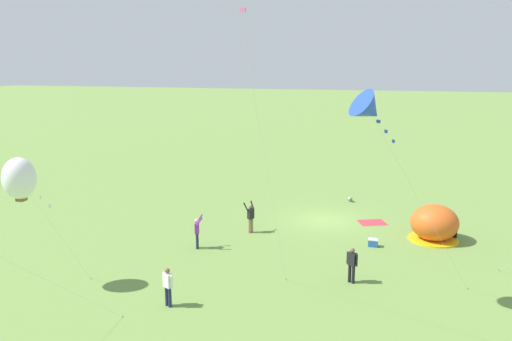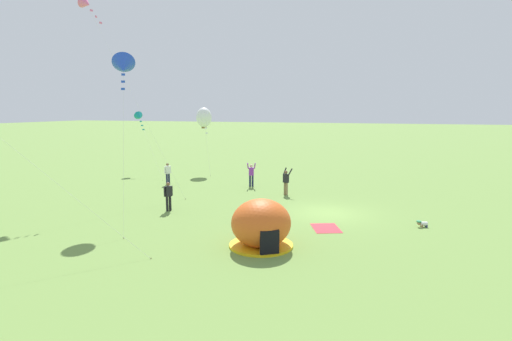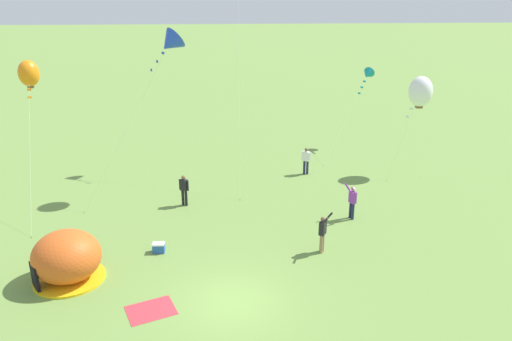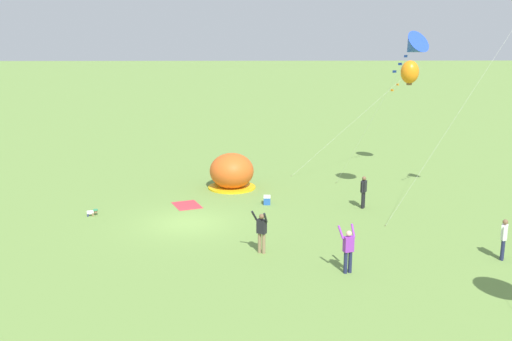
% 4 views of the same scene
% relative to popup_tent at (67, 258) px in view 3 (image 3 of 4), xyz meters
% --- Properties ---
extents(ground_plane, '(300.00, 300.00, 0.00)m').
position_rel_popup_tent_xyz_m(ground_plane, '(6.53, -2.02, -1.00)').
color(ground_plane, olive).
extents(popup_tent, '(2.81, 2.81, 2.10)m').
position_rel_popup_tent_xyz_m(popup_tent, '(0.00, 0.00, 0.00)').
color(popup_tent, '#D8591E').
rests_on(popup_tent, ground).
extents(picnic_blanket, '(2.06, 1.83, 0.01)m').
position_rel_popup_tent_xyz_m(picnic_blanket, '(3.54, -2.33, -0.99)').
color(picnic_blanket, '#CC333D').
rests_on(picnic_blanket, ground).
extents(cooler_box, '(0.55, 0.39, 0.44)m').
position_rel_popup_tent_xyz_m(cooler_box, '(3.36, 1.97, -0.78)').
color(cooler_box, '#2659B2').
rests_on(cooler_box, ground).
extents(person_watching_sky, '(0.54, 0.39, 1.72)m').
position_rel_popup_tent_xyz_m(person_watching_sky, '(11.51, 11.31, -0.03)').
color(person_watching_sky, '#1E2347').
rests_on(person_watching_sky, ground).
extents(person_strolling, '(0.60, 0.71, 1.89)m').
position_rel_popup_tent_xyz_m(person_strolling, '(12.76, 4.74, 0.00)').
color(person_strolling, '#1E2347').
rests_on(person_strolling, ground).
extents(person_flying_kite, '(0.66, 0.72, 1.89)m').
position_rel_popup_tent_xyz_m(person_flying_kite, '(10.60, 1.46, 0.00)').
color(person_flying_kite, '#8C7251').
rests_on(person_flying_kite, ground).
extents(person_with_toddler, '(0.53, 0.39, 1.72)m').
position_rel_popup_tent_xyz_m(person_with_toddler, '(4.19, 7.01, -0.03)').
color(person_with_toddler, black).
rests_on(person_with_toddler, ground).
extents(kite_orange, '(2.41, 8.34, 7.23)m').
position_rel_popup_tent_xyz_m(kite_orange, '(-4.61, 11.50, 5.48)').
color(kite_orange, silver).
rests_on(kite_orange, ground).
extents(kite_white, '(2.86, 2.28, 6.08)m').
position_rel_popup_tent_xyz_m(kite_white, '(18.36, 11.31, 4.15)').
color(kite_white, silver).
rests_on(kite_white, ground).
extents(kite_blue, '(5.67, 3.90, 9.12)m').
position_rel_popup_tent_xyz_m(kite_blue, '(3.67, 9.29, 7.33)').
color(kite_blue, silver).
rests_on(kite_blue, ground).
extents(kite_teal, '(4.50, 5.28, 5.73)m').
position_rel_popup_tent_xyz_m(kite_teal, '(16.79, 17.28, 4.21)').
color(kite_teal, silver).
rests_on(kite_teal, ground).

